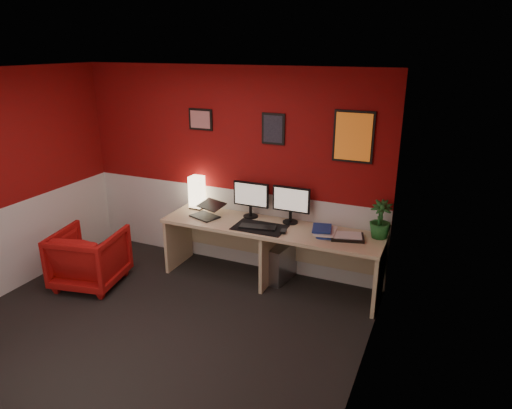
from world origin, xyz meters
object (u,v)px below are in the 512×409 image
at_px(desk, 270,255).
at_px(zen_tray, 347,237).
at_px(pc_tower, 281,263).
at_px(shoji_lamp, 197,193).
at_px(monitor_left, 251,194).
at_px(laptop, 204,209).
at_px(monitor_right, 291,199).
at_px(potted_plant, 380,220).
at_px(armchair, 90,258).

bearing_deg(desk, zen_tray, 1.13).
xyz_separation_m(desk, pc_tower, (0.09, 0.13, -0.14)).
xyz_separation_m(shoji_lamp, pc_tower, (1.19, -0.09, -0.70)).
bearing_deg(monitor_left, laptop, -155.49).
bearing_deg(monitor_right, shoji_lamp, 179.53).
bearing_deg(potted_plant, zen_tray, -152.32).
bearing_deg(laptop, monitor_right, 32.66).
bearing_deg(shoji_lamp, desk, -11.21).
relative_size(monitor_left, potted_plant, 1.39).
bearing_deg(laptop, pc_tower, 29.25).
distance_m(laptop, monitor_right, 1.06).
height_order(laptop, monitor_left, monitor_left).
relative_size(shoji_lamp, monitor_left, 0.69).
height_order(monitor_left, potted_plant, monitor_left).
bearing_deg(armchair, monitor_left, -157.75).
bearing_deg(laptop, monitor_left, 43.68).
relative_size(laptop, zen_tray, 0.94).
bearing_deg(potted_plant, laptop, -173.96).
height_order(desk, laptop, laptop).
height_order(shoji_lamp, armchair, shoji_lamp).
distance_m(monitor_right, potted_plant, 1.04).
bearing_deg(monitor_right, desk, -129.64).
relative_size(desk, armchair, 3.47).
relative_size(shoji_lamp, armchair, 0.53).
distance_m(monitor_left, potted_plant, 1.54).
xyz_separation_m(laptop, monitor_left, (0.51, 0.23, 0.18)).
xyz_separation_m(laptop, armchair, (-1.10, -0.83, -0.50)).
bearing_deg(zen_tray, desk, -178.87).
xyz_separation_m(pc_tower, armchair, (-2.04, -1.00, 0.12)).
bearing_deg(shoji_lamp, armchair, -128.10).
bearing_deg(monitor_left, pc_tower, -8.65).
bearing_deg(shoji_lamp, potted_plant, -0.94).
relative_size(monitor_left, zen_tray, 1.66).
bearing_deg(potted_plant, desk, -171.51).
distance_m(zen_tray, pc_tower, 0.96).
bearing_deg(monitor_right, pc_tower, -135.65).
bearing_deg(pc_tower, shoji_lamp, -174.79).
bearing_deg(laptop, zen_tray, 20.98).
height_order(monitor_right, zen_tray, monitor_right).
bearing_deg(armchair, laptop, -154.15).
relative_size(zen_tray, potted_plant, 0.84).
relative_size(potted_plant, pc_tower, 0.92).
xyz_separation_m(desk, laptop, (-0.85, -0.04, 0.47)).
bearing_deg(desk, monitor_left, 149.93).
relative_size(desk, potted_plant, 6.25).
distance_m(monitor_left, armchair, 2.04).
xyz_separation_m(shoji_lamp, potted_plant, (2.30, -0.04, 0.01)).
relative_size(potted_plant, armchair, 0.55).
height_order(monitor_right, armchair, monitor_right).
height_order(shoji_lamp, laptop, shoji_lamp).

